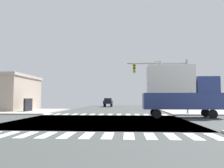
{
  "coord_description": "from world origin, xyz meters",
  "views": [
    {
      "loc": [
        2.18,
        -18.28,
        1.76
      ],
      "look_at": [
        0.65,
        4.51,
        3.24
      ],
      "focal_mm": 36.59,
      "sensor_mm": 36.0,
      "label": 1
    }
  ],
  "objects": [
    {
      "name": "street_lamp",
      "position": [
        7.36,
        19.29,
        4.75
      ],
      "size": [
        1.78,
        0.32,
        7.93
      ],
      "color": "gray",
      "rests_on": "ground"
    },
    {
      "name": "sidewalk_corner_nw",
      "position": [
        -13.0,
        12.0,
        0.07
      ],
      "size": [
        12.0,
        12.0,
        0.14
      ],
      "color": "#A09B91",
      "rests_on": "ground"
    },
    {
      "name": "box_truck_farside_1",
      "position": [
        7.05,
        3.5,
        2.56
      ],
      "size": [
        7.2,
        2.4,
        4.85
      ],
      "rotation": [
        0.0,
        0.0,
        4.71
      ],
      "color": "black",
      "rests_on": "ground"
    },
    {
      "name": "ground",
      "position": [
        0.0,
        0.0,
        -0.03
      ],
      "size": [
        90.0,
        90.0,
        0.05
      ],
      "color": "#3D4140"
    },
    {
      "name": "crosswalk_near",
      "position": [
        -0.25,
        -7.3,
        0.0
      ],
      "size": [
        13.5,
        2.0,
        0.01
      ],
      "color": "white",
      "rests_on": "ground"
    },
    {
      "name": "sedan_queued_3",
      "position": [
        -2.0,
        31.28,
        1.12
      ],
      "size": [
        1.8,
        4.3,
        1.88
      ],
      "rotation": [
        0.0,
        0.0,
        3.14
      ],
      "color": "black",
      "rests_on": "ground"
    },
    {
      "name": "sidewalk_corner_ne",
      "position": [
        13.0,
        12.0,
        0.07
      ],
      "size": [
        12.0,
        12.0,
        0.14
      ],
      "color": "#A09B91",
      "rests_on": "ground"
    },
    {
      "name": "traffic_signal_mast",
      "position": [
        6.15,
        7.35,
        4.54
      ],
      "size": [
        6.71,
        0.55,
        6.13
      ],
      "color": "gray",
      "rests_on": "ground"
    },
    {
      "name": "crosswalk_far",
      "position": [
        -0.25,
        7.3,
        0.0
      ],
      "size": [
        13.5,
        2.0,
        0.01
      ],
      "color": "white",
      "rests_on": "ground"
    }
  ]
}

